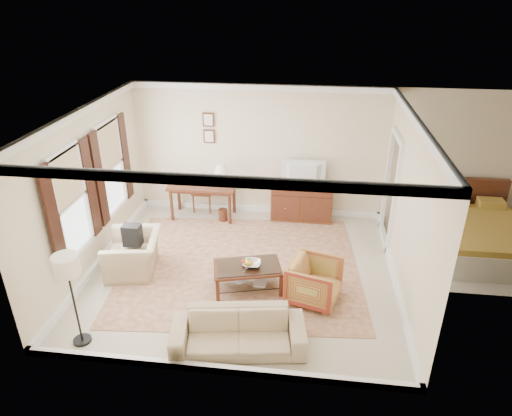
% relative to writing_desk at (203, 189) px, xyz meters
% --- Properties ---
extents(room_shell, '(5.51, 5.01, 2.91)m').
position_rel_writing_desk_xyz_m(room_shell, '(1.20, -2.04, 1.79)').
color(room_shell, beige).
rests_on(room_shell, ground).
extents(annex_bedroom, '(3.00, 2.70, 2.90)m').
position_rel_writing_desk_xyz_m(annex_bedroom, '(5.69, -0.89, -0.34)').
color(annex_bedroom, beige).
rests_on(annex_bedroom, ground).
extents(window_front, '(0.12, 1.56, 1.80)m').
position_rel_writing_desk_xyz_m(window_front, '(-1.50, -2.74, 0.87)').
color(window_front, '#CCB284').
rests_on(window_front, room_shell).
extents(window_rear, '(0.12, 1.56, 1.80)m').
position_rel_writing_desk_xyz_m(window_rear, '(-1.50, -1.14, 0.87)').
color(window_rear, '#CCB284').
rests_on(window_rear, room_shell).
extents(doorway, '(0.10, 1.12, 2.25)m').
position_rel_writing_desk_xyz_m(doorway, '(3.91, -0.54, 0.39)').
color(doorway, white).
rests_on(doorway, room_shell).
extents(rug, '(4.62, 4.06, 0.01)m').
position_rel_writing_desk_xyz_m(rug, '(1.13, -1.90, -0.68)').
color(rug, brown).
rests_on(rug, room_shell).
extents(writing_desk, '(1.45, 0.73, 0.79)m').
position_rel_writing_desk_xyz_m(writing_desk, '(0.00, 0.00, 0.00)').
color(writing_desk, '#532617').
rests_on(writing_desk, room_shell).
extents(desk_chair, '(0.50, 0.50, 1.05)m').
position_rel_writing_desk_xyz_m(desk_chair, '(-0.09, 0.35, -0.16)').
color(desk_chair, brown).
rests_on(desk_chair, room_shell).
extents(desk_lamp, '(0.32, 0.32, 0.50)m').
position_rel_writing_desk_xyz_m(desk_lamp, '(0.43, 0.00, 0.36)').
color(desk_lamp, silver).
rests_on(desk_lamp, writing_desk).
extents(framed_prints, '(0.25, 0.04, 0.68)m').
position_rel_writing_desk_xyz_m(framed_prints, '(0.10, 0.43, 1.26)').
color(framed_prints, '#532617').
rests_on(framed_prints, room_shell).
extents(sideboard, '(1.33, 0.51, 0.82)m').
position_rel_writing_desk_xyz_m(sideboard, '(2.18, 0.18, -0.28)').
color(sideboard, brown).
rests_on(sideboard, room_shell).
extents(tv, '(0.90, 0.52, 0.12)m').
position_rel_writing_desk_xyz_m(tv, '(2.18, 0.16, 0.58)').
color(tv, black).
rests_on(tv, sideboard).
extents(coffee_table, '(1.25, 0.92, 0.47)m').
position_rel_writing_desk_xyz_m(coffee_table, '(1.36, -2.57, -0.32)').
color(coffee_table, '#532617').
rests_on(coffee_table, room_shell).
extents(fruit_bowl, '(0.42, 0.42, 0.10)m').
position_rel_writing_desk_xyz_m(fruit_bowl, '(1.44, -2.57, -0.16)').
color(fruit_bowl, silver).
rests_on(fruit_bowl, coffee_table).
extents(book_a, '(0.26, 0.17, 0.38)m').
position_rel_writing_desk_xyz_m(book_a, '(1.14, -2.59, -0.50)').
color(book_a, brown).
rests_on(book_a, coffee_table).
extents(book_b, '(0.28, 0.04, 0.38)m').
position_rel_writing_desk_xyz_m(book_b, '(1.48, -2.60, -0.50)').
color(book_b, brown).
rests_on(book_b, coffee_table).
extents(striped_armchair, '(0.93, 0.96, 0.81)m').
position_rel_writing_desk_xyz_m(striped_armchair, '(2.50, -2.74, -0.28)').
color(striped_armchair, maroon).
rests_on(striped_armchair, room_shell).
extents(club_armchair, '(0.87, 1.17, 0.93)m').
position_rel_writing_desk_xyz_m(club_armchair, '(-0.77, -2.26, -0.22)').
color(club_armchair, tan).
rests_on(club_armchair, room_shell).
extents(backpack, '(0.35, 0.39, 0.40)m').
position_rel_writing_desk_xyz_m(backpack, '(-0.79, -2.15, 0.03)').
color(backpack, black).
rests_on(backpack, club_armchair).
extents(sofa, '(1.98, 0.84, 0.75)m').
position_rel_writing_desk_xyz_m(sofa, '(1.43, -3.99, -0.31)').
color(sofa, tan).
rests_on(sofa, room_shell).
extents(floor_lamp, '(0.36, 0.36, 1.48)m').
position_rel_writing_desk_xyz_m(floor_lamp, '(-0.88, -4.16, 0.55)').
color(floor_lamp, black).
rests_on(floor_lamp, room_shell).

